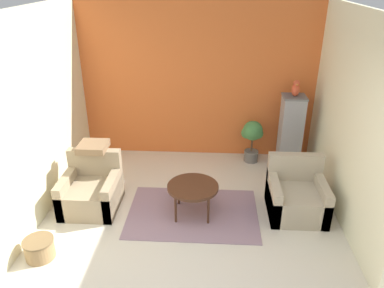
{
  "coord_description": "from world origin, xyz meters",
  "views": [
    {
      "loc": [
        0.28,
        -3.02,
        3.21
      ],
      "look_at": [
        0.0,
        1.7,
        0.98
      ],
      "focal_mm": 35.0,
      "sensor_mm": 36.0,
      "label": 1
    }
  ],
  "objects": [
    {
      "name": "area_rug",
      "position": [
        0.03,
        1.42,
        0.01
      ],
      "size": [
        1.85,
        1.28,
        0.01
      ],
      "color": "gray",
      "rests_on": "ground_plane"
    },
    {
      "name": "throw_pillow",
      "position": [
        -1.46,
        1.81,
        0.84
      ],
      "size": [
        0.41,
        0.41,
        0.1
      ],
      "color": "#846647",
      "rests_on": "armchair_left"
    },
    {
      "name": "potted_plant",
      "position": [
        0.99,
        3.12,
        0.5
      ],
      "size": [
        0.39,
        0.35,
        0.77
      ],
      "color": "#66605B",
      "rests_on": "ground_plane"
    },
    {
      "name": "wall_right",
      "position": [
        2.1,
        1.7,
        1.4
      ],
      "size": [
        0.06,
        3.4,
        2.79
      ],
      "color": "beige",
      "rests_on": "ground_plane"
    },
    {
      "name": "birdcage",
      "position": [
        1.62,
        2.97,
        0.62
      ],
      "size": [
        0.51,
        0.51,
        1.3
      ],
      "color": "slate",
      "rests_on": "ground_plane"
    },
    {
      "name": "armchair_left",
      "position": [
        -1.46,
        1.52,
        0.26
      ],
      "size": [
        0.78,
        0.8,
        0.79
      ],
      "color": "#9E896B",
      "rests_on": "ground_plane"
    },
    {
      "name": "armchair_right",
      "position": [
        1.5,
        1.55,
        0.26
      ],
      "size": [
        0.78,
        0.8,
        0.79
      ],
      "color": "tan",
      "rests_on": "ground_plane"
    },
    {
      "name": "coffee_table",
      "position": [
        0.03,
        1.42,
        0.42
      ],
      "size": [
        0.72,
        0.72,
        0.47
      ],
      "color": "#472819",
      "rests_on": "ground_plane"
    },
    {
      "name": "parrot",
      "position": [
        1.62,
        2.98,
        1.42
      ],
      "size": [
        0.13,
        0.23,
        0.28
      ],
      "color": "#D14C2D",
      "rests_on": "birdcage"
    },
    {
      "name": "wicker_basket",
      "position": [
        -1.78,
        0.42,
        0.14
      ],
      "size": [
        0.37,
        0.37,
        0.26
      ],
      "color": "#A37F51",
      "rests_on": "ground_plane"
    },
    {
      "name": "wall_left",
      "position": [
        -2.1,
        1.7,
        1.4
      ],
      "size": [
        0.06,
        3.4,
        2.79
      ],
      "color": "beige",
      "rests_on": "ground_plane"
    },
    {
      "name": "wall_back_accent",
      "position": [
        0.0,
        3.43,
        1.4
      ],
      "size": [
        4.25,
        0.06,
        2.79
      ],
      "color": "orange",
      "rests_on": "ground_plane"
    }
  ]
}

